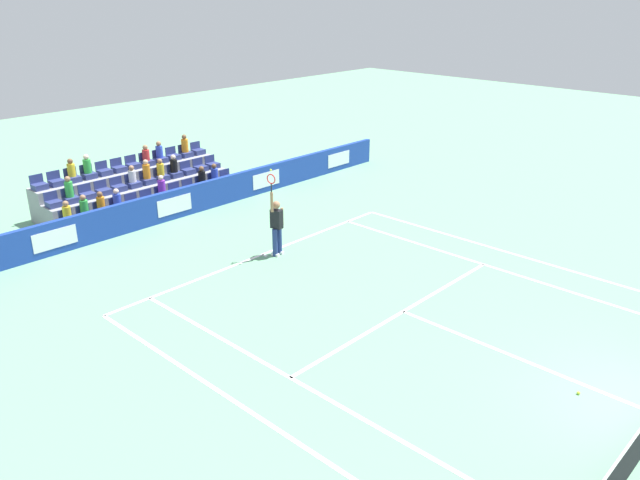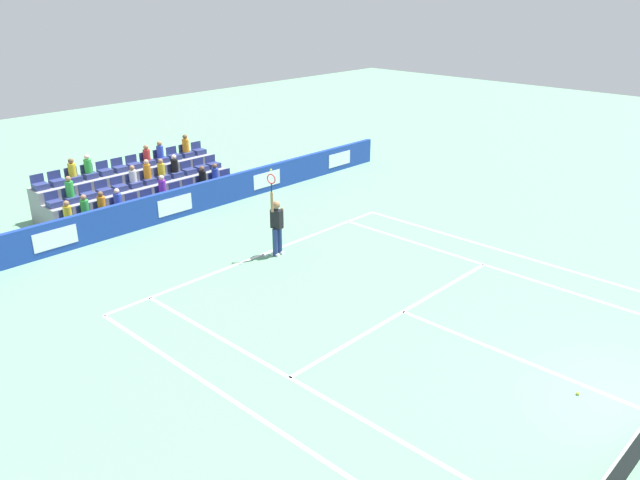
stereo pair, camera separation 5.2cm
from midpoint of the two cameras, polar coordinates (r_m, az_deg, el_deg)
The scene contains 12 objects.
line_baseline at distance 20.04m, azimuth -5.29°, elevation -1.30°, with size 10.97×0.10×0.01m, color white.
line_service at distance 16.71m, azimuth 7.43°, elevation -6.42°, with size 8.23×0.10×0.01m, color white.
line_centre_service at distance 15.35m, azimuth 17.24°, elevation -10.10°, with size 0.10×6.40×0.01m, color white.
line_singles_sideline_left at distance 13.76m, azimuth -1.46°, elevation -13.07°, with size 0.10×11.89×0.01m, color white.
line_singles_sideline_right at distance 19.70m, azimuth 15.62°, elevation -2.50°, with size 0.10×11.89×0.01m, color white.
line_doubles_sideline_left at distance 13.02m, azimuth -5.86°, elevation -15.53°, with size 0.10×11.89×0.01m, color white.
line_doubles_sideline_right at distance 20.84m, azimuth 17.43°, elevation -1.33°, with size 0.10×11.89×0.01m, color white.
line_centre_mark at distance 19.98m, azimuth -5.10°, elevation -1.38°, with size 0.10×0.20×0.01m, color white.
sponsor_barrier at distance 23.47m, azimuth -13.21°, elevation 3.14°, with size 22.29×0.22×1.08m.
tennis_player at distance 19.63m, azimuth -4.01°, elevation 1.33°, with size 0.53×0.40×2.85m.
stadium_stand at distance 25.33m, azimuth -16.18°, elevation 4.29°, with size 7.44×2.85×2.19m.
loose_tennis_ball at distance 14.54m, azimuth 22.22°, elevation -12.67°, with size 0.07×0.07×0.07m, color #D1E533.
Camera 1 is at (12.09, 2.00, 7.92)m, focal length 35.42 mm.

